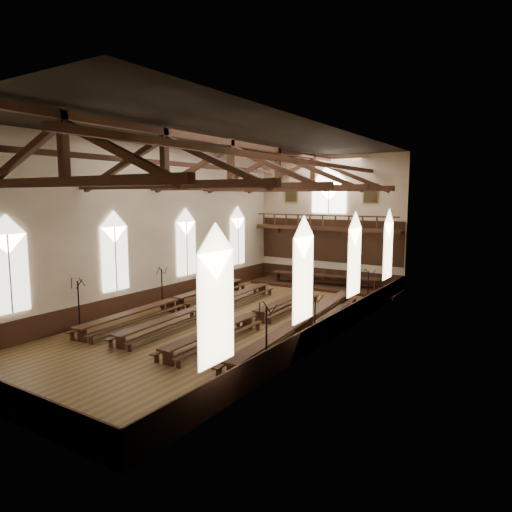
{
  "coord_description": "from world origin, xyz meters",
  "views": [
    {
      "loc": [
        14.5,
        -20.06,
        6.9
      ],
      "look_at": [
        0.63,
        1.5,
        3.53
      ],
      "focal_mm": 32.0,
      "sensor_mm": 36.0,
      "label": 1
    }
  ],
  "objects_px": {
    "candelabrum_left_mid": "(162,295)",
    "refectory_row_d": "(303,321)",
    "candelabrum_left_far": "(215,281)",
    "refectory_row_c": "(254,316)",
    "candelabrum_right_far": "(368,298)",
    "refectory_row_a": "(175,301)",
    "high_table": "(324,276)",
    "refectory_row_b": "(207,307)",
    "candelabrum_right_near": "(266,352)",
    "dais": "(324,286)",
    "candelabrum_right_mid": "(315,328)",
    "candelabrum_left_near": "(79,315)"
  },
  "relations": [
    {
      "from": "refectory_row_d",
      "to": "candelabrum_left_far",
      "type": "bearing_deg",
      "value": 151.37
    },
    {
      "from": "high_table",
      "to": "candelabrum_right_far",
      "type": "bearing_deg",
      "value": -44.27
    },
    {
      "from": "high_table",
      "to": "candelabrum_left_mid",
      "type": "relative_size",
      "value": 3.3
    },
    {
      "from": "refectory_row_a",
      "to": "candelabrum_left_mid",
      "type": "bearing_deg",
      "value": 170.29
    },
    {
      "from": "refectory_row_c",
      "to": "high_table",
      "type": "distance_m",
      "value": 11.59
    },
    {
      "from": "refectory_row_c",
      "to": "candelabrum_left_near",
      "type": "bearing_deg",
      "value": -141.57
    },
    {
      "from": "dais",
      "to": "candelabrum_right_near",
      "type": "bearing_deg",
      "value": -72.98
    },
    {
      "from": "refectory_row_c",
      "to": "candelabrum_right_far",
      "type": "relative_size",
      "value": 5.58
    },
    {
      "from": "candelabrum_left_mid",
      "to": "refectory_row_d",
      "type": "bearing_deg",
      "value": 0.23
    },
    {
      "from": "candelabrum_left_mid",
      "to": "candelabrum_right_far",
      "type": "distance_m",
      "value": 12.69
    },
    {
      "from": "refectory_row_b",
      "to": "high_table",
      "type": "height_order",
      "value": "high_table"
    },
    {
      "from": "refectory_row_c",
      "to": "candelabrum_left_near",
      "type": "relative_size",
      "value": 5.15
    },
    {
      "from": "refectory_row_a",
      "to": "high_table",
      "type": "xyz_separation_m",
      "value": [
        4.69,
        11.37,
        0.3
      ]
    },
    {
      "from": "candelabrum_left_mid",
      "to": "candelabrum_left_far",
      "type": "distance_m",
      "value": 5.41
    },
    {
      "from": "dais",
      "to": "high_table",
      "type": "xyz_separation_m",
      "value": [
        -0.0,
        0.0,
        0.76
      ]
    },
    {
      "from": "candelabrum_left_mid",
      "to": "high_table",
      "type": "bearing_deg",
      "value": 61.88
    },
    {
      "from": "candelabrum_right_near",
      "to": "dais",
      "type": "bearing_deg",
      "value": 107.02
    },
    {
      "from": "candelabrum_left_mid",
      "to": "candelabrum_right_near",
      "type": "distance_m",
      "value": 12.45
    },
    {
      "from": "refectory_row_c",
      "to": "candelabrum_right_near",
      "type": "bearing_deg",
      "value": -52.67
    },
    {
      "from": "dais",
      "to": "candelabrum_left_mid",
      "type": "bearing_deg",
      "value": -118.12
    },
    {
      "from": "refectory_row_c",
      "to": "candelabrum_right_far",
      "type": "xyz_separation_m",
      "value": [
        4.02,
        6.52,
        0.24
      ]
    },
    {
      "from": "refectory_row_a",
      "to": "candelabrum_right_mid",
      "type": "xyz_separation_m",
      "value": [
        9.83,
        -1.05,
        0.16
      ]
    },
    {
      "from": "high_table",
      "to": "candelabrum_left_far",
      "type": "bearing_deg",
      "value": -136.07
    },
    {
      "from": "dais",
      "to": "refectory_row_b",
      "type": "bearing_deg",
      "value": -101.57
    },
    {
      "from": "candelabrum_right_near",
      "to": "candelabrum_right_mid",
      "type": "height_order",
      "value": "candelabrum_right_near"
    },
    {
      "from": "refectory_row_b",
      "to": "high_table",
      "type": "bearing_deg",
      "value": 78.43
    },
    {
      "from": "candelabrum_left_near",
      "to": "candelabrum_right_near",
      "type": "height_order",
      "value": "candelabrum_right_near"
    },
    {
      "from": "candelabrum_left_mid",
      "to": "candelabrum_left_far",
      "type": "height_order",
      "value": "candelabrum_left_far"
    },
    {
      "from": "high_table",
      "to": "candelabrum_left_mid",
      "type": "xyz_separation_m",
      "value": [
        -5.96,
        -11.15,
        -0.09
      ]
    },
    {
      "from": "candelabrum_left_far",
      "to": "candelabrum_right_near",
      "type": "distance_m",
      "value": 15.67
    },
    {
      "from": "refectory_row_b",
      "to": "candelabrum_left_mid",
      "type": "xyz_separation_m",
      "value": [
        -3.65,
        0.13,
        0.25
      ]
    },
    {
      "from": "refectory_row_a",
      "to": "refectory_row_b",
      "type": "relative_size",
      "value": 1.04
    },
    {
      "from": "candelabrum_right_far",
      "to": "candelabrum_left_mid",
      "type": "bearing_deg",
      "value": -151.05
    },
    {
      "from": "candelabrum_left_mid",
      "to": "candelabrum_right_far",
      "type": "bearing_deg",
      "value": 28.95
    },
    {
      "from": "refectory_row_b",
      "to": "candelabrum_right_mid",
      "type": "distance_m",
      "value": 7.54
    },
    {
      "from": "candelabrum_left_far",
      "to": "refectory_row_b",
      "type": "bearing_deg",
      "value": -56.61
    },
    {
      "from": "candelabrum_left_far",
      "to": "candelabrum_right_far",
      "type": "height_order",
      "value": "candelabrum_left_far"
    },
    {
      "from": "refectory_row_d",
      "to": "candelabrum_left_mid",
      "type": "relative_size",
      "value": 5.8
    },
    {
      "from": "refectory_row_c",
      "to": "high_table",
      "type": "bearing_deg",
      "value": 95.57
    },
    {
      "from": "high_table",
      "to": "candelabrum_right_near",
      "type": "relative_size",
      "value": 2.97
    },
    {
      "from": "high_table",
      "to": "dais",
      "type": "bearing_deg",
      "value": 0.0
    },
    {
      "from": "refectory_row_a",
      "to": "high_table",
      "type": "height_order",
      "value": "high_table"
    },
    {
      "from": "refectory_row_d",
      "to": "dais",
      "type": "relative_size",
      "value": 1.3
    },
    {
      "from": "refectory_row_c",
      "to": "refectory_row_d",
      "type": "xyz_separation_m",
      "value": [
        2.75,
        0.42,
        0.04
      ]
    },
    {
      "from": "refectory_row_b",
      "to": "dais",
      "type": "relative_size",
      "value": 1.24
    },
    {
      "from": "candelabrum_left_near",
      "to": "candelabrum_right_near",
      "type": "relative_size",
      "value": 0.98
    },
    {
      "from": "refectory_row_c",
      "to": "dais",
      "type": "xyz_separation_m",
      "value": [
        -1.12,
        11.53,
        -0.43
      ]
    },
    {
      "from": "candelabrum_left_near",
      "to": "candelabrum_right_mid",
      "type": "distance_m",
      "value": 12.07
    },
    {
      "from": "refectory_row_c",
      "to": "candelabrum_left_far",
      "type": "xyz_separation_m",
      "value": [
        -7.08,
        5.79,
        0.3
      ]
    },
    {
      "from": "dais",
      "to": "candelabrum_left_far",
      "type": "distance_m",
      "value": 8.31
    }
  ]
}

